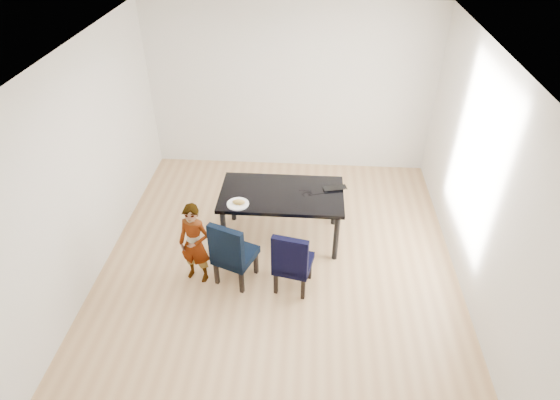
# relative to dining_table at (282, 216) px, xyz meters

# --- Properties ---
(floor) EXTENTS (4.50, 5.00, 0.01)m
(floor) POSITION_rel_dining_table_xyz_m (0.00, -0.50, -0.38)
(floor) COLOR tan
(floor) RESTS_ON ground
(ceiling) EXTENTS (4.50, 5.00, 0.01)m
(ceiling) POSITION_rel_dining_table_xyz_m (0.00, -0.50, 2.33)
(ceiling) COLOR white
(ceiling) RESTS_ON wall_back
(wall_back) EXTENTS (4.50, 0.01, 2.70)m
(wall_back) POSITION_rel_dining_table_xyz_m (0.00, 2.00, 0.98)
(wall_back) COLOR silver
(wall_back) RESTS_ON ground
(wall_front) EXTENTS (4.50, 0.01, 2.70)m
(wall_front) POSITION_rel_dining_table_xyz_m (0.00, -3.00, 0.98)
(wall_front) COLOR silver
(wall_front) RESTS_ON ground
(wall_left) EXTENTS (0.01, 5.00, 2.70)m
(wall_left) POSITION_rel_dining_table_xyz_m (-2.25, -0.50, 0.98)
(wall_left) COLOR silver
(wall_left) RESTS_ON ground
(wall_right) EXTENTS (0.01, 5.00, 2.70)m
(wall_right) POSITION_rel_dining_table_xyz_m (2.25, -0.50, 0.98)
(wall_right) COLOR silver
(wall_right) RESTS_ON ground
(dining_table) EXTENTS (1.60, 0.90, 0.75)m
(dining_table) POSITION_rel_dining_table_xyz_m (0.00, 0.00, 0.00)
(dining_table) COLOR black
(dining_table) RESTS_ON floor
(chair_left) EXTENTS (0.58, 0.59, 0.92)m
(chair_left) POSITION_rel_dining_table_xyz_m (-0.50, -0.82, 0.08)
(chair_left) COLOR black
(chair_left) RESTS_ON floor
(chair_right) EXTENTS (0.50, 0.52, 0.88)m
(chair_right) POSITION_rel_dining_table_xyz_m (0.20, -0.89, 0.06)
(chair_right) COLOR black
(chair_right) RESTS_ON floor
(child) EXTENTS (0.45, 0.35, 1.09)m
(child) POSITION_rel_dining_table_xyz_m (-0.98, -0.84, 0.17)
(child) COLOR #D45A11
(child) RESTS_ON floor
(plate) EXTENTS (0.31, 0.31, 0.02)m
(plate) POSITION_rel_dining_table_xyz_m (-0.53, -0.29, 0.38)
(plate) COLOR white
(plate) RESTS_ON dining_table
(sandwich) EXTENTS (0.18, 0.13, 0.07)m
(sandwich) POSITION_rel_dining_table_xyz_m (-0.52, -0.30, 0.42)
(sandwich) COLOR #B08A3E
(sandwich) RESTS_ON plate
(laptop) EXTENTS (0.35, 0.26, 0.02)m
(laptop) POSITION_rel_dining_table_xyz_m (0.68, 0.18, 0.39)
(laptop) COLOR black
(laptop) RESTS_ON dining_table
(cable_tangle) EXTENTS (0.14, 0.14, 0.01)m
(cable_tangle) POSITION_rel_dining_table_xyz_m (0.33, -0.00, 0.38)
(cable_tangle) COLOR black
(cable_tangle) RESTS_ON dining_table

